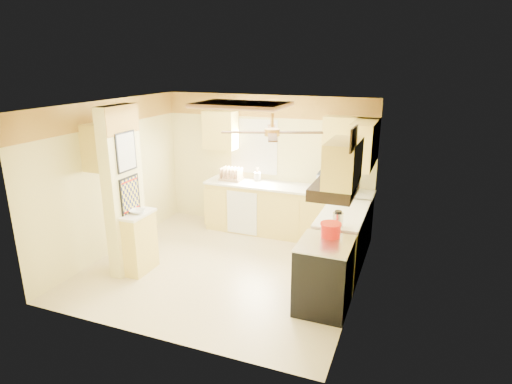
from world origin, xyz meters
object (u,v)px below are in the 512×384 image
at_px(dutch_oven, 331,230).
at_px(kettle, 338,219).
at_px(stove, 324,275).
at_px(bowl, 138,211).
at_px(microwave, 334,182).

xyz_separation_m(dutch_oven, kettle, (0.03, 0.31, 0.04)).
distance_m(stove, dutch_oven, 0.59).
relative_size(stove, bowl, 4.20).
distance_m(stove, kettle, 0.79).
xyz_separation_m(bowl, dutch_oven, (2.81, 0.23, 0.04)).
bearing_deg(kettle, dutch_oven, -95.77).
relative_size(bowl, kettle, 0.97).
xyz_separation_m(microwave, bowl, (-2.44, -2.20, -0.12)).
distance_m(bowl, kettle, 2.89).
height_order(stove, dutch_oven, dutch_oven).
height_order(microwave, bowl, microwave).
relative_size(stove, microwave, 1.70).
relative_size(dutch_oven, kettle, 1.22).
xyz_separation_m(microwave, dutch_oven, (0.36, -1.97, -0.08)).
height_order(dutch_oven, kettle, kettle).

